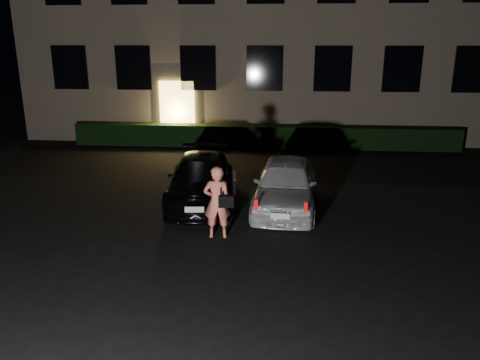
{
  "coord_description": "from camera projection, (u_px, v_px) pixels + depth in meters",
  "views": [
    {
      "loc": [
        0.63,
        -7.64,
        4.07
      ],
      "look_at": [
        -0.19,
        2.0,
        1.16
      ],
      "focal_mm": 35.0,
      "sensor_mm": 36.0,
      "label": 1
    }
  ],
  "objects": [
    {
      "name": "man",
      "position": [
        217.0,
        202.0,
        9.84
      ],
      "size": [
        0.67,
        0.42,
        1.57
      ],
      "rotation": [
        0.0,
        0.0,
        3.22
      ],
      "color": "#FF7D66",
      "rests_on": "ground"
    },
    {
      "name": "sedan",
      "position": [
        201.0,
        179.0,
        12.19
      ],
      "size": [
        2.02,
        4.17,
        1.16
      ],
      "rotation": [
        0.0,
        0.0,
        0.1
      ],
      "color": "black",
      "rests_on": "ground"
    },
    {
      "name": "hedge",
      "position": [
        263.0,
        136.0,
        18.41
      ],
      "size": [
        15.0,
        0.7,
        0.85
      ],
      "primitive_type": "cube",
      "color": "black",
      "rests_on": "ground"
    },
    {
      "name": "ground",
      "position": [
        241.0,
        273.0,
        8.51
      ],
      "size": [
        80.0,
        80.0,
        0.0
      ],
      "primitive_type": "plane",
      "color": "black",
      "rests_on": "ground"
    },
    {
      "name": "hatch",
      "position": [
        286.0,
        184.0,
        11.61
      ],
      "size": [
        1.74,
        3.81,
        1.27
      ],
      "rotation": [
        0.0,
        0.0,
        -0.07
      ],
      "color": "silver",
      "rests_on": "ground"
    }
  ]
}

